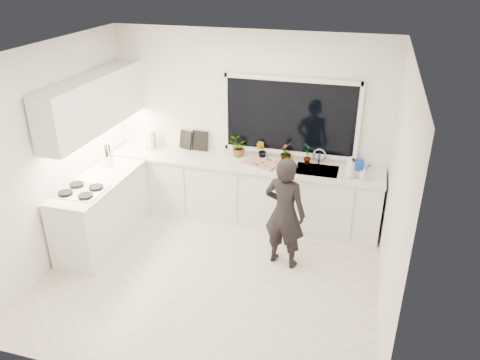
% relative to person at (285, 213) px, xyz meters
% --- Properties ---
extents(floor, '(4.00, 3.50, 0.02)m').
position_rel_person_xyz_m(floor, '(-0.80, -0.49, -0.74)').
color(floor, beige).
rests_on(floor, ground).
extents(wall_back, '(4.00, 0.02, 2.70)m').
position_rel_person_xyz_m(wall_back, '(-0.80, 1.27, 0.62)').
color(wall_back, white).
rests_on(wall_back, ground).
extents(wall_left, '(0.02, 3.50, 2.70)m').
position_rel_person_xyz_m(wall_left, '(-2.81, -0.49, 0.62)').
color(wall_left, white).
rests_on(wall_left, ground).
extents(wall_right, '(0.02, 3.50, 2.70)m').
position_rel_person_xyz_m(wall_right, '(1.21, -0.49, 0.62)').
color(wall_right, white).
rests_on(wall_right, ground).
extents(ceiling, '(4.00, 3.50, 0.02)m').
position_rel_person_xyz_m(ceiling, '(-0.80, -0.49, 1.98)').
color(ceiling, white).
rests_on(ceiling, wall_back).
extents(window, '(1.80, 0.02, 1.00)m').
position_rel_person_xyz_m(window, '(-0.20, 1.23, 0.82)').
color(window, black).
rests_on(window, wall_back).
extents(base_cabinets_back, '(3.92, 0.58, 0.88)m').
position_rel_person_xyz_m(base_cabinets_back, '(-0.80, 0.96, -0.29)').
color(base_cabinets_back, white).
rests_on(base_cabinets_back, floor).
extents(base_cabinets_left, '(0.58, 1.60, 0.88)m').
position_rel_person_xyz_m(base_cabinets_left, '(-2.47, -0.14, -0.29)').
color(base_cabinets_left, white).
rests_on(base_cabinets_left, floor).
extents(countertop_back, '(3.94, 0.62, 0.04)m').
position_rel_person_xyz_m(countertop_back, '(-0.80, 0.95, 0.17)').
color(countertop_back, silver).
rests_on(countertop_back, base_cabinets_back).
extents(countertop_left, '(0.62, 1.60, 0.04)m').
position_rel_person_xyz_m(countertop_left, '(-2.47, -0.14, 0.17)').
color(countertop_left, silver).
rests_on(countertop_left, base_cabinets_left).
extents(upper_cabinets, '(0.34, 2.10, 0.70)m').
position_rel_person_xyz_m(upper_cabinets, '(-2.59, 0.21, 1.12)').
color(upper_cabinets, white).
rests_on(upper_cabinets, wall_left).
extents(sink, '(0.58, 0.42, 0.14)m').
position_rel_person_xyz_m(sink, '(0.25, 0.96, 0.14)').
color(sink, silver).
rests_on(sink, countertop_back).
extents(faucet, '(0.03, 0.03, 0.22)m').
position_rel_person_xyz_m(faucet, '(0.25, 1.16, 0.30)').
color(faucet, silver).
rests_on(faucet, countertop_back).
extents(stovetop, '(0.56, 0.48, 0.03)m').
position_rel_person_xyz_m(stovetop, '(-2.49, -0.49, 0.20)').
color(stovetop, black).
rests_on(stovetop, countertop_left).
extents(person, '(0.60, 0.46, 1.46)m').
position_rel_person_xyz_m(person, '(0.00, 0.00, 0.00)').
color(person, black).
rests_on(person, floor).
extents(pizza_tray, '(0.57, 0.50, 0.03)m').
position_rel_person_xyz_m(pizza_tray, '(-0.49, 0.93, 0.20)').
color(pizza_tray, silver).
rests_on(pizza_tray, countertop_back).
extents(pizza, '(0.52, 0.45, 0.01)m').
position_rel_person_xyz_m(pizza, '(-0.49, 0.93, 0.22)').
color(pizza, red).
rests_on(pizza, pizza_tray).
extents(watering_can, '(0.18, 0.18, 0.13)m').
position_rel_person_xyz_m(watering_can, '(0.80, 1.12, 0.25)').
color(watering_can, '#1340BA').
rests_on(watering_can, countertop_back).
extents(paper_towel_roll, '(0.14, 0.14, 0.26)m').
position_rel_person_xyz_m(paper_towel_roll, '(-2.27, 1.06, 0.32)').
color(paper_towel_roll, white).
rests_on(paper_towel_roll, countertop_back).
extents(knife_block, '(0.16, 0.14, 0.22)m').
position_rel_person_xyz_m(knife_block, '(-2.28, 1.10, 0.30)').
color(knife_block, '#996D47').
rests_on(knife_block, countertop_back).
extents(utensil_crock, '(0.15, 0.15, 0.16)m').
position_rel_person_xyz_m(utensil_crock, '(-2.55, 0.31, 0.27)').
color(utensil_crock, silver).
rests_on(utensil_crock, countertop_left).
extents(picture_frame_large, '(0.21, 0.10, 0.28)m').
position_rel_person_xyz_m(picture_frame_large, '(-1.76, 1.20, 0.33)').
color(picture_frame_large, black).
rests_on(picture_frame_large, countertop_back).
extents(picture_frame_small, '(0.25, 0.04, 0.30)m').
position_rel_person_xyz_m(picture_frame_small, '(-1.53, 1.20, 0.34)').
color(picture_frame_small, black).
rests_on(picture_frame_small, countertop_back).
extents(herb_plants, '(1.27, 0.28, 0.32)m').
position_rel_person_xyz_m(herb_plants, '(-0.54, 1.12, 0.33)').
color(herb_plants, '#26662D').
rests_on(herb_plants, countertop_back).
extents(soap_bottles, '(0.33, 0.17, 0.31)m').
position_rel_person_xyz_m(soap_bottles, '(0.74, 0.81, 0.33)').
color(soap_bottles, '#D8BF66').
rests_on(soap_bottles, countertop_back).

